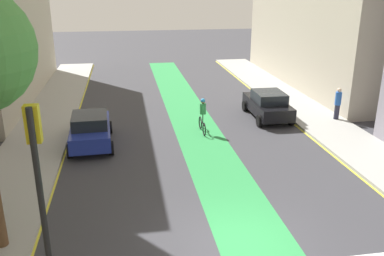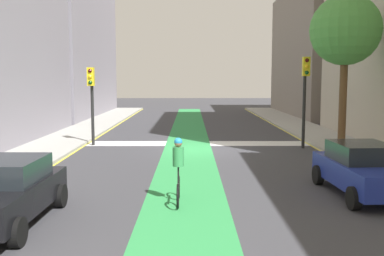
% 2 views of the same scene
% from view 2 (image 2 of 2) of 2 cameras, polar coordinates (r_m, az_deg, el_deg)
% --- Properties ---
extents(ground_plane, '(120.00, 120.00, 0.00)m').
position_cam_2_polar(ground_plane, '(22.39, 0.81, -2.72)').
color(ground_plane, '#38383D').
extents(bike_lane_paint, '(2.40, 60.00, 0.01)m').
position_cam_2_polar(bike_lane_paint, '(22.39, -0.54, -2.71)').
color(bike_lane_paint, '#2D8C47').
rests_on(bike_lane_paint, ground_plane).
extents(crosswalk_band, '(12.00, 1.80, 0.01)m').
position_cam_2_polar(crosswalk_band, '(24.37, 0.73, -1.98)').
color(crosswalk_band, silver).
rests_on(crosswalk_band, ground_plane).
extents(sidewalk_left, '(3.00, 60.00, 0.15)m').
position_cam_2_polar(sidewalk_left, '(23.72, 19.26, -2.38)').
color(sidewalk_left, '#9E9E99').
rests_on(sidewalk_left, ground_plane).
extents(curb_stripe_left, '(0.16, 60.00, 0.01)m').
position_cam_2_polar(curb_stripe_left, '(23.28, 15.76, -2.60)').
color(curb_stripe_left, yellow).
rests_on(curb_stripe_left, ground_plane).
extents(sidewalk_right, '(3.00, 60.00, 0.15)m').
position_cam_2_polar(sidewalk_right, '(23.48, -17.83, -2.42)').
color(sidewalk_right, '#9E9E99').
rests_on(sidewalk_right, ground_plane).
extents(curb_stripe_right, '(0.16, 60.00, 0.01)m').
position_cam_2_polar(curb_stripe_right, '(23.08, -14.27, -2.63)').
color(curb_stripe_right, yellow).
rests_on(curb_stripe_right, ground_plane).
extents(traffic_signal_near_right, '(0.35, 0.52, 4.10)m').
position_cam_2_polar(traffic_signal_near_right, '(23.98, -12.71, 4.63)').
color(traffic_signal_near_right, black).
rests_on(traffic_signal_near_right, ground_plane).
extents(traffic_signal_near_left, '(0.35, 0.52, 4.59)m').
position_cam_2_polar(traffic_signal_near_left, '(23.08, 14.25, 5.35)').
color(traffic_signal_near_left, black).
rests_on(traffic_signal_near_left, ground_plane).
extents(car_blue_left_far, '(2.17, 4.27, 1.57)m').
position_cam_2_polar(car_blue_left_far, '(14.48, 21.02, -4.91)').
color(car_blue_left_far, navy).
rests_on(car_blue_left_far, ground_plane).
extents(car_black_right_far, '(2.08, 4.23, 1.57)m').
position_cam_2_polar(car_black_right_far, '(11.79, -22.78, -7.47)').
color(car_black_right_far, black).
rests_on(car_black_right_far, ground_plane).
extents(cyclist_in_lane, '(0.32, 1.73, 1.86)m').
position_cam_2_polar(cyclist_in_lane, '(12.68, -1.77, -5.25)').
color(cyclist_in_lane, black).
rests_on(cyclist_in_lane, ground_plane).
extents(street_tree_near, '(3.30, 3.30, 7.29)m').
position_cam_2_polar(street_tree_near, '(22.55, 18.99, 11.62)').
color(street_tree_near, brown).
rests_on(street_tree_near, sidewalk_left).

